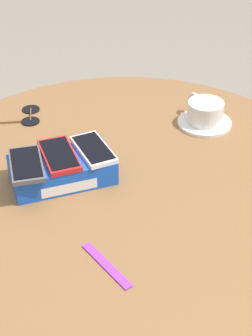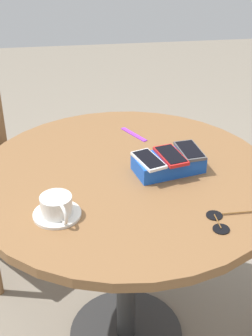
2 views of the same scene
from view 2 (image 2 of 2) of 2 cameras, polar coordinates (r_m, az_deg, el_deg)
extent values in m
plane|color=gray|center=(1.94, 0.00, -19.64)|extent=(8.00, 8.00, 0.00)
cylinder|color=#2D2D2D|center=(1.94, 0.00, -19.46)|extent=(0.44, 0.44, 0.02)
cylinder|color=#2D2D2D|center=(1.68, 0.00, -11.68)|extent=(0.07, 0.07, 0.69)
cylinder|color=brown|center=(1.46, 0.00, -1.18)|extent=(0.95, 0.95, 0.03)
cube|color=blue|center=(1.46, 5.21, 0.51)|extent=(0.23, 0.16, 0.05)
cube|color=white|center=(1.51, 4.28, 1.22)|extent=(0.11, 0.03, 0.02)
cube|color=#515156|center=(1.48, 7.77, 2.11)|extent=(0.08, 0.13, 0.01)
cube|color=black|center=(1.47, 7.78, 2.30)|extent=(0.07, 0.12, 0.00)
cube|color=red|center=(1.44, 5.48, 1.49)|extent=(0.09, 0.14, 0.01)
cube|color=black|center=(1.44, 5.49, 1.70)|extent=(0.08, 0.13, 0.00)
cube|color=silver|center=(1.41, 2.77, 0.98)|extent=(0.10, 0.14, 0.01)
cube|color=black|center=(1.41, 2.78, 1.16)|extent=(0.09, 0.12, 0.00)
cylinder|color=silver|center=(1.28, -8.39, -5.58)|extent=(0.13, 0.13, 0.01)
cylinder|color=silver|center=(1.27, -8.50, -4.48)|extent=(0.09, 0.09, 0.05)
cylinder|color=olive|center=(1.25, -8.57, -3.73)|extent=(0.08, 0.08, 0.00)
torus|color=silver|center=(1.23, -7.72, -5.60)|extent=(0.03, 0.06, 0.06)
cube|color=purple|center=(1.68, 0.96, 4.12)|extent=(0.08, 0.12, 0.00)
cylinder|color=black|center=(1.25, 11.52, -7.32)|extent=(0.04, 0.04, 0.00)
cylinder|color=black|center=(1.29, 10.71, -5.71)|extent=(0.04, 0.04, 0.00)
cylinder|color=brown|center=(1.27, 11.12, -6.39)|extent=(0.00, 0.06, 0.00)
cylinder|color=brown|center=(1.31, 13.61, -5.29)|extent=(0.09, 0.00, 0.00)
cylinder|color=brown|center=(2.19, -7.70, -5.49)|extent=(0.04, 0.04, 0.42)
cylinder|color=brown|center=(2.45, -13.72, -1.86)|extent=(0.04, 0.04, 0.42)
camera|label=1|loc=(2.20, -0.58, 29.29)|focal=60.00mm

